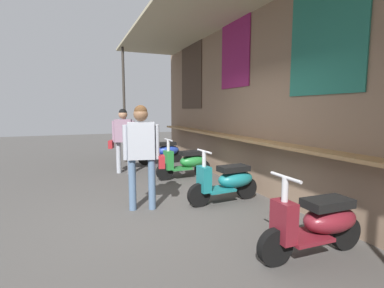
{
  "coord_description": "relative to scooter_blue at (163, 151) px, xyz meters",
  "views": [
    {
      "loc": [
        4.29,
        -1.41,
        1.65
      ],
      "look_at": [
        -1.52,
        1.0,
        0.89
      ],
      "focal_mm": 26.64,
      "sensor_mm": 36.0,
      "label": 1
    }
  ],
  "objects": [
    {
      "name": "scooter_blue",
      "position": [
        0.0,
        0.0,
        0.0
      ],
      "size": [
        0.48,
        1.4,
        0.97
      ],
      "rotation": [
        0.0,
        0.0,
        -1.51
      ],
      "color": "#233D9E",
      "rests_on": "ground_plane"
    },
    {
      "name": "shopper_with_handbag",
      "position": [
        3.8,
        -1.49,
        0.67
      ],
      "size": [
        0.33,
        0.68,
        1.72
      ],
      "rotation": [
        0.0,
        0.0,
        2.92
      ],
      "color": "slate",
      "rests_on": "ground_plane"
    },
    {
      "name": "scooter_teal",
      "position": [
        3.99,
        0.0,
        0.0
      ],
      "size": [
        0.48,
        1.4,
        0.97
      ],
      "rotation": [
        0.0,
        0.0,
        -1.51
      ],
      "color": "#197075",
      "rests_on": "ground_plane"
    },
    {
      "name": "market_stall_facade",
      "position": [
        4.05,
        0.82,
        1.67
      ],
      "size": [
        11.36,
        2.19,
        3.77
      ],
      "color": "#7F6651",
      "rests_on": "ground_plane"
    },
    {
      "name": "scooter_maroon",
      "position": [
        6.04,
        0.0,
        0.0
      ],
      "size": [
        0.46,
        1.4,
        0.97
      ],
      "rotation": [
        0.0,
        0.0,
        -1.6
      ],
      "color": "maroon",
      "rests_on": "ground_plane"
    },
    {
      "name": "ground_plane",
      "position": [
        4.05,
        -1.08,
        -0.39
      ],
      "size": [
        31.81,
        31.81,
        0.0
      ],
      "primitive_type": "plane",
      "color": "#474442"
    },
    {
      "name": "scooter_green",
      "position": [
        2.01,
        0.0,
        0.0
      ],
      "size": [
        0.47,
        1.4,
        0.97
      ],
      "rotation": [
        0.0,
        0.0,
        -1.52
      ],
      "color": "#237533",
      "rests_on": "ground_plane"
    },
    {
      "name": "shopper_browsing",
      "position": [
        0.95,
        -1.35,
        0.63
      ],
      "size": [
        0.39,
        0.67,
        1.67
      ],
      "rotation": [
        0.0,
        0.0,
        -0.33
      ],
      "color": "#999EA8",
      "rests_on": "ground_plane"
    }
  ]
}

